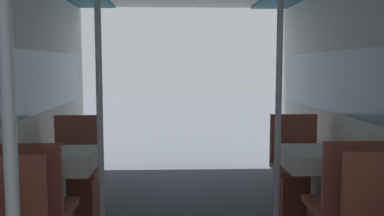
# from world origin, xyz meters

# --- Properties ---
(support_pole_left_0) EXTENTS (0.05, 0.05, 2.15)m
(support_pole_left_0) POSITION_xyz_m (-0.70, 0.64, 1.07)
(support_pole_left_0) COLOR silver
(support_pole_left_0) RESTS_ON ground_plane
(dining_table_left_1) EXTENTS (0.58, 0.58, 0.72)m
(dining_table_left_1) POSITION_xyz_m (-1.04, 2.45, 0.60)
(dining_table_left_1) COLOR #4C4C51
(dining_table_left_1) RESTS_ON ground_plane
(chair_left_far_1) EXTENTS (0.46, 0.46, 0.92)m
(chair_left_far_1) POSITION_xyz_m (-1.04, 3.01, 0.28)
(chair_left_far_1) COLOR brown
(chair_left_far_1) RESTS_ON ground_plane
(support_pole_left_1) EXTENTS (0.05, 0.05, 2.15)m
(support_pole_left_1) POSITION_xyz_m (-0.70, 2.45, 1.07)
(support_pole_left_1) COLOR silver
(support_pole_left_1) RESTS_ON ground_plane
(dining_table_right_1) EXTENTS (0.58, 0.58, 0.72)m
(dining_table_right_1) POSITION_xyz_m (1.04, 2.45, 0.60)
(dining_table_right_1) COLOR #4C4C51
(dining_table_right_1) RESTS_ON ground_plane
(chair_right_far_1) EXTENTS (0.46, 0.46, 0.92)m
(chair_right_far_1) POSITION_xyz_m (1.04, 3.01, 0.28)
(chair_right_far_1) COLOR brown
(chair_right_far_1) RESTS_ON ground_plane
(support_pole_right_1) EXTENTS (0.05, 0.05, 2.15)m
(support_pole_right_1) POSITION_xyz_m (0.70, 2.45, 1.07)
(support_pole_right_1) COLOR silver
(support_pole_right_1) RESTS_ON ground_plane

